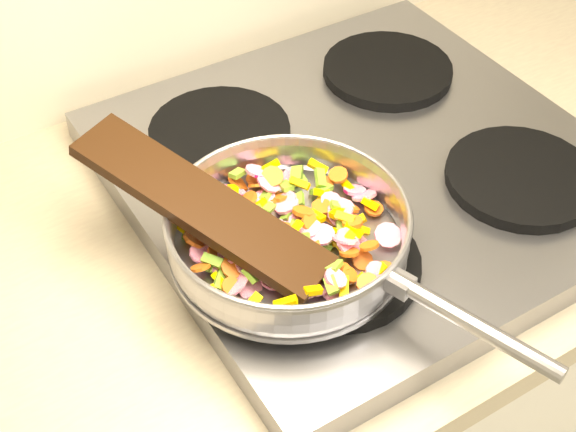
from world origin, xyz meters
TOP-DOWN VIEW (x-y plane):
  - cooktop at (-0.70, 1.67)m, footprint 0.60×0.60m
  - grate_fl at (-0.84, 1.52)m, footprint 0.19×0.19m
  - grate_fr at (-0.56, 1.52)m, footprint 0.19×0.19m
  - grate_bl at (-0.84, 1.81)m, footprint 0.19×0.19m
  - grate_br at (-0.56, 1.81)m, footprint 0.19×0.19m
  - saute_pan at (-0.88, 1.57)m, footprint 0.31×0.47m
  - vegetable_heap at (-0.87, 1.57)m, footprint 0.25×0.27m
  - wooden_spatula at (-0.95, 1.63)m, footprint 0.20×0.31m

SIDE VIEW (x-z plane):
  - cooktop at x=-0.70m, z-range 0.90..0.94m
  - grate_fl at x=-0.84m, z-range 0.94..0.96m
  - grate_fr at x=-0.56m, z-range 0.94..0.96m
  - grate_bl at x=-0.84m, z-range 0.94..0.96m
  - grate_br at x=-0.56m, z-range 0.94..0.96m
  - vegetable_heap at x=-0.87m, z-range 0.95..1.00m
  - saute_pan at x=-0.88m, z-range 0.96..1.02m
  - wooden_spatula at x=-0.95m, z-range 0.97..1.06m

